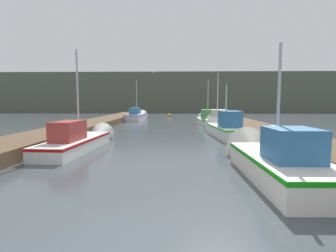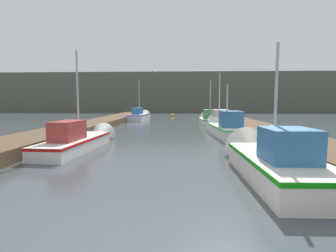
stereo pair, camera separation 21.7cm
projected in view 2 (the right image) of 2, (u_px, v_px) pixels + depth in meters
ground_plane at (120, 252)px, 3.63m from camera, size 200.00×200.00×0.00m
dock_left at (90, 126)px, 19.80m from camera, size 2.61×40.00×0.51m
dock_right at (250, 126)px, 19.24m from camera, size 2.61×40.00×0.51m
distant_shore_ridge at (177, 93)px, 59.76m from camera, size 120.00×16.00×7.98m
fishing_boat_0 at (270, 159)px, 7.47m from camera, size 1.76×5.45×4.09m
fishing_boat_1 at (82, 139)px, 11.79m from camera, size 1.63×6.17×4.66m
fishing_boat_2 at (226, 128)px, 15.93m from camera, size 1.90×5.54×3.48m
fishing_boat_3 at (219, 122)px, 20.24m from camera, size 1.72×4.56×4.67m
fishing_boat_4 at (210, 119)px, 25.05m from camera, size 1.81×4.71×4.71m
fishing_boat_5 at (140, 116)px, 29.76m from camera, size 1.85×5.96×4.81m
mooring_piling_0 at (137, 112)px, 33.43m from camera, size 0.30×0.30×1.41m
mooring_piling_1 at (273, 138)px, 11.05m from camera, size 0.24×0.24×1.08m
channel_buoy at (172, 115)px, 36.60m from camera, size 0.54×0.54×1.04m
seagull_lead at (155, 72)px, 23.05m from camera, size 0.55×0.29×0.12m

